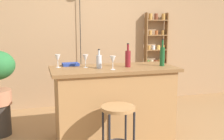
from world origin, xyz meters
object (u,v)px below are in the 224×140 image
(wine_glass_right, at_px, (58,58))
(cookbook, at_px, (71,64))
(spice_shelf, at_px, (156,56))
(bottle_sauce_amber, at_px, (99,61))
(plant_stool, at_px, (0,120))
(bottle_vinegar, at_px, (162,56))
(wine_glass_center, at_px, (113,60))
(bottle_wine_red, at_px, (128,58))
(bar_stool, at_px, (118,120))
(wine_glass_left, at_px, (85,58))

(wine_glass_right, bearing_deg, cookbook, 31.59)
(spice_shelf, relative_size, bottle_sauce_amber, 7.22)
(wine_glass_right, bearing_deg, spice_shelf, 34.07)
(cookbook, bearing_deg, spice_shelf, 30.89)
(plant_stool, xyz_separation_m, cookbook, (0.93, -0.23, 0.74))
(spice_shelf, bearing_deg, wine_glass_right, -145.93)
(bottle_vinegar, xyz_separation_m, wine_glass_right, (-1.31, 0.25, -0.01))
(bottle_vinegar, distance_m, wine_glass_center, 0.70)
(bottle_wine_red, xyz_separation_m, wine_glass_center, (-0.24, -0.14, 0.00))
(bottle_vinegar, distance_m, wine_glass_right, 1.33)
(bar_stool, height_order, wine_glass_center, wine_glass_center)
(bottle_sauce_amber, height_order, wine_glass_right, bottle_sauce_amber)
(bar_stool, bearing_deg, wine_glass_center, 80.73)
(bar_stool, height_order, plant_stool, bar_stool)
(spice_shelf, distance_m, bottle_sauce_amber, 2.14)
(cookbook, bearing_deg, bottle_sauce_amber, -47.39)
(bottle_sauce_amber, xyz_separation_m, bottle_vinegar, (0.83, -0.05, 0.04))
(spice_shelf, distance_m, bottle_vinegar, 1.72)
(wine_glass_center, bearing_deg, wine_glass_right, 150.09)
(bar_stool, relative_size, wine_glass_center, 3.78)
(bottle_sauce_amber, distance_m, cookbook, 0.44)
(bar_stool, relative_size, bottle_sauce_amber, 2.65)
(bottle_sauce_amber, bearing_deg, wine_glass_right, 157.94)
(cookbook, bearing_deg, bottle_vinegar, -20.56)
(plant_stool, distance_m, wine_glass_left, 1.44)
(bottle_sauce_amber, relative_size, wine_glass_right, 1.43)
(wine_glass_left, bearing_deg, bottle_sauce_amber, -32.40)
(bottle_wine_red, relative_size, bottle_vinegar, 0.86)
(spice_shelf, height_order, cookbook, spice_shelf)
(cookbook, bearing_deg, wine_glass_left, -55.25)
(wine_glass_right, height_order, cookbook, wine_glass_right)
(plant_stool, bearing_deg, cookbook, -13.68)
(bottle_wine_red, bearing_deg, wine_glass_center, -149.41)
(bottle_vinegar, height_order, cookbook, bottle_vinegar)
(plant_stool, distance_m, bottle_wine_red, 1.89)
(bar_stool, height_order, bottle_wine_red, bottle_wine_red)
(bottle_sauce_amber, xyz_separation_m, cookbook, (-0.31, 0.30, -0.07))
(wine_glass_right, bearing_deg, wine_glass_center, -29.91)
(plant_stool, relative_size, bottle_sauce_amber, 1.82)
(bottle_sauce_amber, xyz_separation_m, wine_glass_right, (-0.48, 0.19, 0.03))
(bar_stool, bearing_deg, cookbook, 112.57)
(bar_stool, xyz_separation_m, cookbook, (-0.37, 0.89, 0.48))
(spice_shelf, relative_size, wine_glass_left, 10.32)
(bar_stool, xyz_separation_m, wine_glass_left, (-0.21, 0.68, 0.58))
(bar_stool, distance_m, bottle_wine_red, 0.87)
(wine_glass_left, xyz_separation_m, cookbook, (-0.16, 0.20, -0.10))
(bar_stool, height_order, wine_glass_left, wine_glass_left)
(bottle_vinegar, bearing_deg, wine_glass_center, -171.38)
(bottle_wine_red, relative_size, cookbook, 1.42)
(bottle_wine_red, xyz_separation_m, wine_glass_left, (-0.52, 0.11, 0.00))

